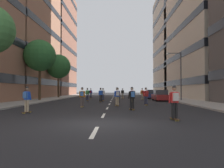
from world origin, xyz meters
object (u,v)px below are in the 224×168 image
(streetlamp_right, at_px, (178,71))
(skater_7, at_px, (118,95))
(skater_1, at_px, (117,95))
(skater_12, at_px, (101,94))
(skater_10, at_px, (133,94))
(skater_11, at_px, (146,95))
(skater_6, at_px, (27,98))
(skater_9, at_px, (103,94))
(skater_2, at_px, (91,93))
(skater_8, at_px, (175,100))
(street_tree_mid, at_px, (59,67))
(parked_car_mid, at_px, (151,94))
(street_tree_far, at_px, (40,56))
(parked_car_near, at_px, (160,96))
(skater_0, at_px, (87,93))
(skater_5, at_px, (82,96))
(skater_4, at_px, (132,97))
(skater_3, at_px, (142,93))
(skater_13, at_px, (123,93))

(streetlamp_right, height_order, skater_7, streetlamp_right)
(skater_1, relative_size, skater_12, 1.00)
(skater_10, xyz_separation_m, skater_11, (1.00, -4.54, 0.00))
(skater_6, relative_size, skater_9, 1.00)
(skater_2, height_order, skater_8, same)
(street_tree_mid, xyz_separation_m, skater_10, (12.64, -12.89, -4.77))
(skater_1, bearing_deg, skater_11, 19.15)
(parked_car_mid, bearing_deg, skater_6, -116.83)
(skater_10, bearing_deg, skater_2, 119.10)
(skater_12, bearing_deg, street_tree_far, 162.66)
(skater_12, bearing_deg, skater_2, 103.38)
(skater_9, bearing_deg, street_tree_far, -177.64)
(parked_car_mid, bearing_deg, skater_12, -125.89)
(parked_car_near, height_order, street_tree_mid, street_tree_mid)
(skater_0, bearing_deg, skater_11, -49.58)
(skater_1, distance_m, skater_2, 17.96)
(street_tree_mid, bearing_deg, streetlamp_right, -26.35)
(skater_10, distance_m, skater_12, 4.01)
(streetlamp_right, bearing_deg, skater_5, -138.07)
(skater_12, bearing_deg, skater_11, -46.93)
(streetlamp_right, bearing_deg, skater_9, 177.82)
(skater_4, relative_size, skater_9, 1.00)
(streetlamp_right, xyz_separation_m, skater_9, (-10.33, 0.39, -3.15))
(parked_car_near, xyz_separation_m, skater_12, (-8.05, -3.10, 0.29))
(parked_car_near, relative_size, skater_0, 2.47)
(skater_3, distance_m, skater_7, 10.26)
(streetlamp_right, height_order, skater_11, streetlamp_right)
(skater_6, bearing_deg, skater_8, -18.83)
(skater_5, height_order, skater_9, same)
(skater_10, bearing_deg, street_tree_far, 164.71)
(skater_6, height_order, skater_9, same)
(skater_10, distance_m, skater_13, 11.92)
(street_tree_mid, height_order, skater_10, street_tree_mid)
(skater_12, bearing_deg, skater_4, -72.55)
(skater_12, bearing_deg, skater_1, -71.79)
(street_tree_mid, xyz_separation_m, skater_12, (8.70, -12.15, -4.80))
(street_tree_far, relative_size, skater_8, 4.70)
(skater_1, distance_m, skater_12, 6.61)
(skater_0, distance_m, skater_8, 19.89)
(parked_car_mid, height_order, street_tree_mid, street_tree_mid)
(skater_3, relative_size, skater_7, 1.00)
(skater_12, bearing_deg, skater_5, -97.92)
(skater_2, relative_size, skater_13, 1.00)
(parked_car_near, relative_size, skater_3, 2.47)
(parked_car_near, distance_m, skater_8, 18.98)
(parked_car_mid, height_order, streetlamp_right, streetlamp_right)
(skater_4, xyz_separation_m, skater_11, (1.72, 4.93, 0.00))
(skater_11, bearing_deg, streetlamp_right, 55.44)
(skater_0, bearing_deg, parked_car_near, 0.79)
(street_tree_far, xyz_separation_m, skater_3, (14.70, 4.33, -5.27))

